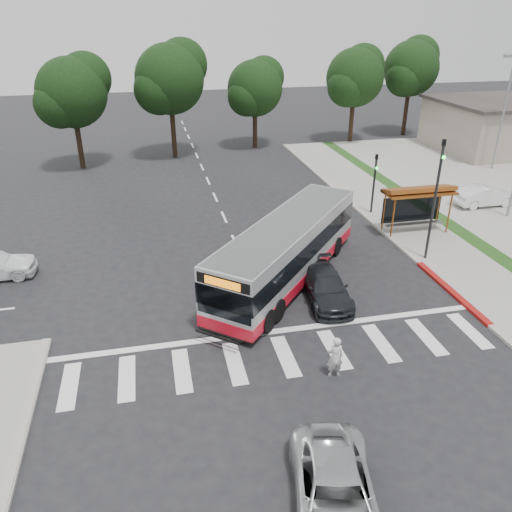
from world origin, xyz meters
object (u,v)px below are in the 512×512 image
object	(u,v)px
pedestrian	(335,357)
dark_sedan	(326,286)
transit_bus	(287,251)
silver_suv_south	(336,495)

from	to	relation	value
pedestrian	dark_sedan	world-z (taller)	pedestrian
dark_sedan	transit_bus	bearing A→B (deg)	124.11
transit_bus	dark_sedan	xyz separation A→B (m)	(1.23, -2.24, -0.88)
silver_suv_south	transit_bus	bearing A→B (deg)	92.62
dark_sedan	pedestrian	bearing A→B (deg)	-100.95
silver_suv_south	pedestrian	bearing A→B (deg)	82.31
dark_sedan	silver_suv_south	world-z (taller)	silver_suv_south
transit_bus	dark_sedan	world-z (taller)	transit_bus
transit_bus	pedestrian	size ratio (longest dim) A/B	7.13
pedestrian	dark_sedan	bearing A→B (deg)	-104.98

